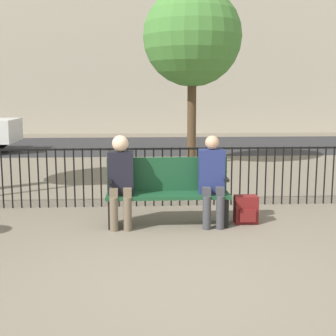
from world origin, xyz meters
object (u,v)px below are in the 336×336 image
backpack (246,210)px  tree_0 (192,37)px  park_bench (168,189)px  seated_person_0 (121,176)px  seated_person_1 (212,176)px

backpack → tree_0: bearing=91.9°
backpack → tree_0: tree_0 is taller
backpack → park_bench: bearing=178.3°
seated_person_0 → tree_0: bearing=74.0°
tree_0 → backpack: bearing=-88.1°
backpack → tree_0: size_ratio=0.09×
seated_person_1 → tree_0: (0.33, 5.45, 2.46)m
backpack → tree_0: 6.12m
tree_0 → park_bench: bearing=-99.8°
park_bench → seated_person_0: bearing=-168.8°
park_bench → seated_person_1: size_ratio=1.35×
seated_person_0 → tree_0: size_ratio=0.29×
seated_person_1 → tree_0: bearing=86.6°
park_bench → seated_person_1: 0.64m
park_bench → seated_person_0: seated_person_0 is taller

